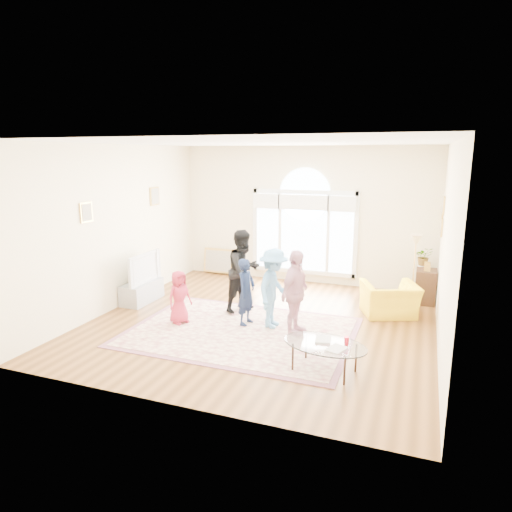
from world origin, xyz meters
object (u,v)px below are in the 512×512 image
at_px(television, 141,268).
at_px(area_rug, 241,332).
at_px(armchair, 389,300).
at_px(coffee_table, 325,345).
at_px(tv_console, 142,292).

bearing_deg(television, area_rug, -18.20).
xyz_separation_m(area_rug, armchair, (2.32, 1.76, 0.31)).
relative_size(coffee_table, armchair, 1.38).
height_order(area_rug, television, television).
height_order(area_rug, armchair, armchair).
bearing_deg(tv_console, television, -0.00).
bearing_deg(armchair, television, -11.48).
height_order(area_rug, coffee_table, coffee_table).
distance_m(area_rug, tv_console, 2.72).
bearing_deg(tv_console, coffee_table, -22.78).
bearing_deg(tv_console, armchair, 10.59).
relative_size(area_rug, coffee_table, 2.69).
bearing_deg(area_rug, tv_console, 161.85).
distance_m(television, armchair, 4.99).
xyz_separation_m(tv_console, coffee_table, (4.23, -1.78, 0.19)).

